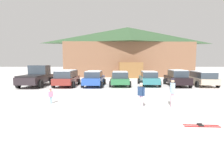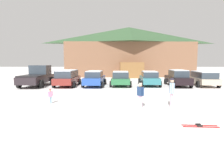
# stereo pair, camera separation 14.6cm
# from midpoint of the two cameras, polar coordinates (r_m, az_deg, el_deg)

# --- Properties ---
(ground) EXTENTS (160.00, 160.00, 0.00)m
(ground) POSITION_cam_midpoint_polar(r_m,az_deg,el_deg) (6.87, 3.96, -15.87)
(ground) COLOR white
(ski_lodge) EXTENTS (22.02, 10.31, 8.45)m
(ski_lodge) POSITION_cam_midpoint_polar(r_m,az_deg,el_deg) (35.77, 4.89, 9.29)
(ski_lodge) COLOR brown
(ski_lodge) RESTS_ON ground
(parked_maroon_van) EXTENTS (2.29, 4.69, 1.67)m
(parked_maroon_van) POSITION_cam_midpoint_polar(r_m,az_deg,el_deg) (21.27, -12.44, 1.84)
(parked_maroon_van) COLOR maroon
(parked_maroon_van) RESTS_ON ground
(parked_blue_hatchback) EXTENTS (2.32, 4.87, 1.60)m
(parked_blue_hatchback) POSITION_cam_midpoint_polar(r_m,az_deg,el_deg) (20.88, -4.79, 1.64)
(parked_blue_hatchback) COLOR #24499D
(parked_blue_hatchback) RESTS_ON ground
(parked_green_coupe) EXTENTS (2.27, 4.23, 1.54)m
(parked_green_coupe) POSITION_cam_midpoint_polar(r_m,az_deg,el_deg) (20.98, 2.66, 1.60)
(parked_green_coupe) COLOR #28693D
(parked_green_coupe) RESTS_ON ground
(parked_teal_hatchback) EXTENTS (2.23, 4.65, 1.54)m
(parked_teal_hatchback) POSITION_cam_midpoint_polar(r_m,az_deg,el_deg) (21.67, 10.80, 1.66)
(parked_teal_hatchback) COLOR #2B6F77
(parked_teal_hatchback) RESTS_ON ground
(parked_black_sedan) EXTENTS (2.18, 4.74, 1.70)m
(parked_black_sedan) POSITION_cam_midpoint_polar(r_m,az_deg,el_deg) (21.95, 18.47, 1.67)
(parked_black_sedan) COLOR black
(parked_black_sedan) RESTS_ON ground
(parked_beige_suv) EXTENTS (2.45, 4.69, 1.54)m
(parked_beige_suv) POSITION_cam_midpoint_polar(r_m,az_deg,el_deg) (23.01, 24.80, 1.59)
(parked_beige_suv) COLOR #C0AB90
(parked_beige_suv) RESTS_ON ground
(pickup_truck) EXTENTS (2.52, 5.46, 2.15)m
(pickup_truck) POSITION_cam_midpoint_polar(r_m,az_deg,el_deg) (22.39, -20.33, 2.05)
(pickup_truck) COLOR black
(pickup_truck) RESTS_ON ground
(skier_child_in_pink_snowsuit) EXTENTS (0.23, 0.27, 0.89)m
(skier_child_in_pink_snowsuit) POSITION_cam_midpoint_polar(r_m,az_deg,el_deg) (12.84, -16.87, -3.16)
(skier_child_in_pink_snowsuit) COLOR #9BB9CD
(skier_child_in_pink_snowsuit) RESTS_ON ground
(skier_teen_in_navy_coat) EXTENTS (0.37, 0.43, 1.41)m
(skier_teen_in_navy_coat) POSITION_cam_midpoint_polar(r_m,az_deg,el_deg) (11.25, 8.48, -2.80)
(skier_teen_in_navy_coat) COLOR #DDAFD0
(skier_teen_in_navy_coat) RESTS_ON ground
(skier_adult_in_blue_parka) EXTENTS (0.31, 0.61, 1.67)m
(skier_adult_in_blue_parka) POSITION_cam_midpoint_polar(r_m,az_deg,el_deg) (11.69, 17.05, -1.93)
(skier_adult_in_blue_parka) COLOR #E3B5C8
(skier_adult_in_blue_parka) RESTS_ON ground
(pair_of_skis) EXTENTS (1.43, 0.37, 0.08)m
(pair_of_skis) POSITION_cam_midpoint_polar(r_m,az_deg,el_deg) (8.97, 24.24, -10.86)
(pair_of_skis) COLOR red
(pair_of_skis) RESTS_ON ground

